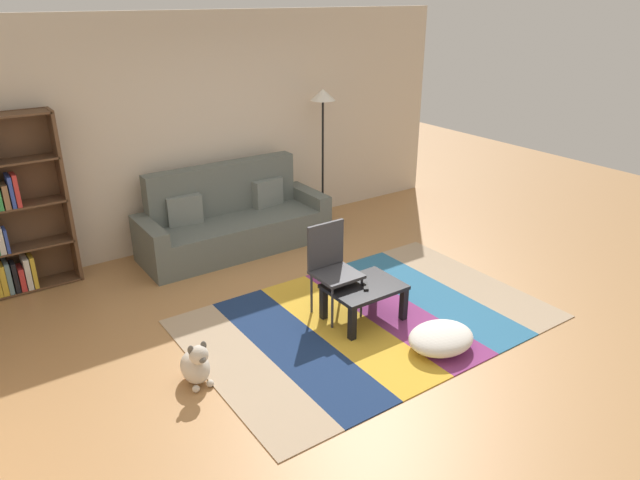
{
  "coord_description": "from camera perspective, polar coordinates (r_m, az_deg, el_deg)",
  "views": [
    {
      "loc": [
        -2.91,
        -3.92,
        2.88
      ],
      "look_at": [
        0.06,
        0.36,
        0.65
      ],
      "focal_mm": 32.66,
      "sensor_mm": 36.0,
      "label": 1
    }
  ],
  "objects": [
    {
      "name": "standing_lamp",
      "position": [
        7.56,
        0.28,
        12.4
      ],
      "size": [
        0.32,
        0.32,
        1.76
      ],
      "color": "black",
      "rests_on": "ground_plane"
    },
    {
      "name": "couch",
      "position": [
        7.06,
        -8.55,
        1.79
      ],
      "size": [
        2.26,
        0.8,
        1.0
      ],
      "color": "#59605B",
      "rests_on": "ground_plane"
    },
    {
      "name": "back_wall",
      "position": [
        7.26,
        -10.48,
        10.61
      ],
      "size": [
        6.8,
        0.1,
        2.7
      ],
      "primitive_type": "cube",
      "color": "beige",
      "rests_on": "ground_plane"
    },
    {
      "name": "pouf",
      "position": [
        5.23,
        11.77,
        -9.38
      ],
      "size": [
        0.61,
        0.5,
        0.2
      ],
      "primitive_type": "ellipsoid",
      "color": "white",
      "rests_on": "rug"
    },
    {
      "name": "rug",
      "position": [
        5.62,
        4.75,
        -7.72
      ],
      "size": [
        3.32,
        2.2,
        0.01
      ],
      "color": "tan",
      "rests_on": "ground_plane"
    },
    {
      "name": "tv_remote",
      "position": [
        5.4,
        4.49,
        -4.54
      ],
      "size": [
        0.12,
        0.15,
        0.02
      ],
      "primitive_type": "cube",
      "rotation": [
        0.0,
        0.0,
        -0.59
      ],
      "color": "black",
      "rests_on": "coffee_table"
    },
    {
      "name": "dog",
      "position": [
        4.8,
        -12.06,
        -11.91
      ],
      "size": [
        0.22,
        0.35,
        0.4
      ],
      "color": "beige",
      "rests_on": "ground_plane"
    },
    {
      "name": "folding_chair",
      "position": [
        5.48,
        1.11,
        -2.19
      ],
      "size": [
        0.4,
        0.4,
        0.9
      ],
      "rotation": [
        0.0,
        0.0,
        -0.86
      ],
      "color": "#38383D",
      "rests_on": "ground_plane"
    },
    {
      "name": "ground_plane",
      "position": [
        5.67,
        1.58,
        -7.38
      ],
      "size": [
        14.0,
        14.0,
        0.0
      ],
      "primitive_type": "plane",
      "color": "#B27F4C"
    },
    {
      "name": "bookshelf",
      "position": [
        6.57,
        -28.21,
        2.41
      ],
      "size": [
        0.9,
        0.28,
        1.83
      ],
      "color": "brown",
      "rests_on": "ground_plane"
    },
    {
      "name": "coffee_table",
      "position": [
        5.47,
        4.33,
        -5.04
      ],
      "size": [
        0.69,
        0.52,
        0.35
      ],
      "color": "black",
      "rests_on": "rug"
    }
  ]
}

